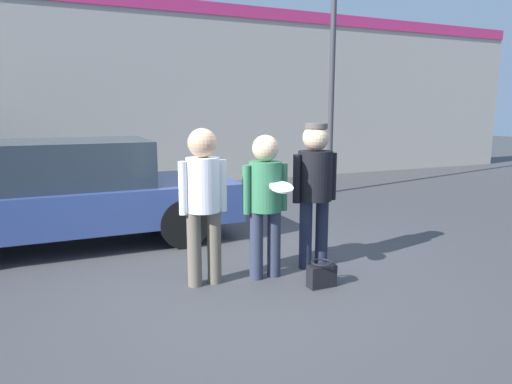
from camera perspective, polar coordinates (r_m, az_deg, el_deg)
The scene contains 8 objects.
ground_plane at distance 5.28m, azimuth -0.59°, elevation -10.24°, with size 56.00×56.00×0.00m, color #3F3F42.
storefront_building at distance 11.52m, azimuth -14.31°, elevation 11.94°, with size 24.00×0.22×4.47m.
person_left at distance 4.77m, azimuth -6.61°, elevation -0.21°, with size 0.52×0.35×1.67m.
person_middle_with_frisbee at distance 4.95m, azimuth 1.18°, elevation -0.36°, with size 0.53×0.56×1.59m.
person_right at distance 5.33m, azimuth 7.37°, elevation 1.36°, with size 0.57×0.40×1.70m.
parked_car_near at distance 6.81m, azimuth -22.72°, elevation -0.05°, with size 4.56×1.86×1.44m.
street_lamp at distance 10.72m, azimuth 10.86°, elevation 21.74°, with size 1.46×0.35×6.64m.
handbag at distance 4.94m, azimuth 8.20°, elevation -10.19°, with size 0.30×0.23×0.28m.
Camera 1 is at (-1.94, -4.56, 1.84)m, focal length 32.00 mm.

